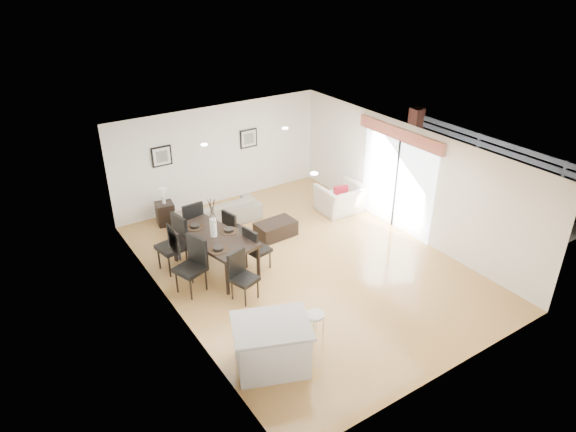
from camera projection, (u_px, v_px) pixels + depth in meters
ground at (303, 265)px, 11.46m from camera, size 8.00×8.00×0.00m
wall_back at (219, 155)px, 13.80m from camera, size 6.00×0.04×2.70m
wall_front at (453, 309)px, 7.87m from camera, size 6.00×0.04×2.70m
wall_left at (170, 252)px, 9.37m from camera, size 0.04×8.00×2.70m
wall_right at (407, 180)px, 12.29m from camera, size 0.04×8.00×2.70m
ceiling at (305, 150)px, 10.21m from camera, size 6.00×8.00×0.02m
sofa at (218, 212)px, 13.07m from camera, size 2.17×0.89×0.63m
armchair at (341, 199)px, 13.63m from camera, size 1.19×1.05×0.75m
courtyard_plant_a at (498, 208)px, 13.31m from camera, size 0.56×0.49×0.61m
courtyard_plant_b at (423, 172)px, 15.32m from camera, size 0.41×0.41×0.72m
dining_table at (214, 239)px, 10.99m from camera, size 1.39×2.14×0.82m
dining_chair_wnear at (193, 262)px, 10.34m from camera, size 0.68×0.68×1.19m
dining_chair_wfar at (175, 240)px, 11.06m from camera, size 0.64×0.64×1.23m
dining_chair_enear at (255, 247)px, 11.02m from camera, size 0.54×0.54×1.03m
dining_chair_efar at (233, 229)px, 11.76m from camera, size 0.55×0.55×1.02m
dining_chair_head at (241, 273)px, 10.13m from camera, size 0.58×0.58×1.03m
dining_chair_foot at (192, 221)px, 11.94m from camera, size 0.53×0.53×1.13m
vase at (213, 220)px, 10.77m from camera, size 0.95×1.55×0.88m
coffee_table at (276, 229)px, 12.52m from camera, size 0.99×0.62×0.39m
side_table at (165, 214)px, 13.05m from camera, size 0.49×0.49×0.58m
table_lamp at (163, 194)px, 12.79m from camera, size 0.22×0.22×0.41m
cushion at (341, 193)px, 13.38m from camera, size 0.39×0.21×0.38m
kitchen_island at (272, 345)px, 8.47m from camera, size 1.53×1.37×0.89m
bar_stool at (315, 319)px, 8.82m from camera, size 0.33×0.33×0.71m
framed_print_back_left at (162, 156)px, 12.86m from camera, size 0.52×0.04×0.52m
framed_print_back_right at (249, 138)px, 14.08m from camera, size 0.52×0.04×0.52m
framed_print_left_wall at (174, 242)px, 9.10m from camera, size 0.04×0.52×0.52m
sliding_door at (398, 164)px, 12.35m from camera, size 0.12×2.70×2.57m
courtyard at (463, 159)px, 14.67m from camera, size 6.00×6.00×2.00m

